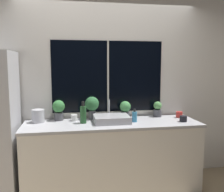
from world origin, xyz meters
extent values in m
cube|color=silver|center=(0.00, 0.71, 1.35)|extent=(8.00, 0.06, 2.70)
cube|color=black|center=(0.00, 0.68, 1.48)|extent=(1.57, 0.01, 1.00)
cube|color=beige|center=(0.00, 0.67, 1.48)|extent=(0.02, 0.01, 1.00)
cube|color=beige|center=(0.00, 0.67, 0.97)|extent=(1.63, 0.04, 0.03)
cube|color=silver|center=(2.15, 1.50, 1.35)|extent=(0.06, 7.00, 2.70)
cube|color=white|center=(0.00, 0.32, 0.43)|extent=(2.27, 0.64, 0.87)
cube|color=#ADADB2|center=(0.00, 0.32, 0.89)|extent=(2.29, 0.67, 0.03)
cube|color=#ADADB2|center=(-0.01, 0.33, 0.95)|extent=(0.46, 0.37, 0.09)
cylinder|color=#B7B7BC|center=(-0.01, 0.55, 0.92)|extent=(0.04, 0.04, 0.03)
cylinder|color=#B7B7BC|center=(-0.01, 0.55, 1.05)|extent=(0.02, 0.02, 0.24)
cylinder|color=#4C4C51|center=(-0.69, 0.57, 0.96)|extent=(0.12, 0.12, 0.11)
sphere|color=#387A3D|center=(-0.69, 0.57, 1.09)|extent=(0.17, 0.17, 0.17)
cylinder|color=#4C4C51|center=(-0.24, 0.57, 0.96)|extent=(0.09, 0.09, 0.12)
sphere|color=#2D6638|center=(-0.24, 0.57, 1.12)|extent=(0.19, 0.19, 0.19)
cylinder|color=#4C4C51|center=(0.23, 0.57, 0.95)|extent=(0.12, 0.12, 0.08)
sphere|color=#478E4C|center=(0.23, 0.57, 1.06)|extent=(0.16, 0.16, 0.16)
cylinder|color=#4C4C51|center=(0.71, 0.57, 0.96)|extent=(0.12, 0.12, 0.10)
sphere|color=#569951|center=(0.71, 0.57, 1.07)|extent=(0.12, 0.12, 0.12)
cylinder|color=teal|center=(0.30, 0.31, 0.97)|extent=(0.07, 0.07, 0.13)
cylinder|color=black|center=(0.30, 0.31, 1.06)|extent=(0.03, 0.03, 0.04)
cylinder|color=#235128|center=(-0.38, 0.35, 1.01)|extent=(0.08, 0.08, 0.22)
cylinder|color=black|center=(-0.38, 0.35, 1.16)|extent=(0.04, 0.04, 0.06)
cylinder|color=black|center=(0.94, 0.21, 0.94)|extent=(0.09, 0.09, 0.08)
cylinder|color=#B72D28|center=(1.00, 0.47, 0.94)|extent=(0.09, 0.09, 0.08)
cylinder|color=white|center=(-0.49, 0.51, 0.94)|extent=(0.08, 0.08, 0.08)
cylinder|color=#B2B2B7|center=(-0.96, 0.50, 0.99)|extent=(0.16, 0.16, 0.17)
cone|color=#B2B2B7|center=(-0.96, 0.50, 1.08)|extent=(0.14, 0.14, 0.02)
camera|label=1|loc=(-0.55, -2.82, 1.67)|focal=40.00mm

